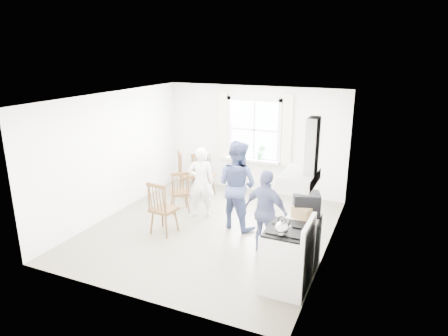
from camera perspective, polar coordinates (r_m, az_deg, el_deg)
room_shell at (r=7.57m, az=-2.03°, el=0.26°), size 4.62×5.12×2.64m
window_assembly at (r=9.72m, az=4.28°, el=4.93°), size 1.88×0.24×1.70m
range_hood at (r=5.51m, az=11.29°, el=0.11°), size 0.45×0.76×0.94m
shelf_unit at (r=10.42m, az=-3.32°, el=-0.27°), size 0.40×0.30×0.80m
gas_stove at (r=6.10m, az=9.01°, el=-12.57°), size 0.68×0.76×1.12m
kettle at (r=5.68m, az=8.22°, el=-8.50°), size 0.20×0.20×0.28m
low_cabinet at (r=6.70m, az=11.18°, el=-10.16°), size 0.50×0.55×0.90m
stereo_stack at (r=6.49m, az=11.69°, el=-5.02°), size 0.50×0.47×0.36m
cardboard_box at (r=6.37m, az=11.08°, el=-6.27°), size 0.33×0.28×0.18m
windsor_chair_a at (r=9.43m, az=-3.21°, el=-0.42°), size 0.48×0.47×1.09m
windsor_chair_b at (r=7.63m, az=-9.20°, el=-4.99°), size 0.50×0.49×1.06m
windsor_chair_c at (r=8.60m, az=-6.29°, el=-2.82°), size 0.56×0.55×0.95m
person_left at (r=8.37m, az=-3.30°, el=-2.05°), size 0.73×0.73×1.51m
person_mid at (r=7.81m, az=1.88°, el=-2.42°), size 1.05×1.05×1.77m
person_right at (r=6.94m, az=6.04°, el=-6.27°), size 1.08×1.08×1.49m
potted_plant at (r=9.67m, az=5.31°, el=2.20°), size 0.22×0.22×0.36m
windsor_chair_d at (r=9.61m, az=-5.85°, el=-0.13°), size 0.64×0.64×1.10m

